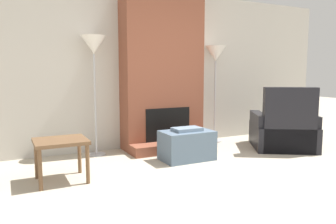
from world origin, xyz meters
The scene contains 8 objects.
ground_plane centered at (0.00, 0.00, 0.00)m, with size 24.00×24.00×0.00m, color #B2A893.
wall_back centered at (0.00, 2.78, 1.30)m, with size 7.20×0.06×2.60m, color #BCB7AD.
fireplace centered at (0.00, 2.52, 1.24)m, with size 1.35×0.73×2.60m.
ottoman centered at (-0.03, 1.66, 0.22)m, with size 0.74×0.46×0.47m.
armchair centered at (1.72, 1.53, 0.29)m, with size 1.31×1.32×1.03m.
side_table centered at (-1.80, 1.50, 0.42)m, with size 0.58×0.53×0.49m.
floor_lamp_left centered at (-1.13, 2.51, 1.57)m, with size 0.37×0.37×1.79m.
floor_lamp_right centered at (1.03, 2.51, 1.50)m, with size 0.37×0.37×1.71m.
Camera 1 is at (-2.34, -2.34, 1.26)m, focal length 35.00 mm.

